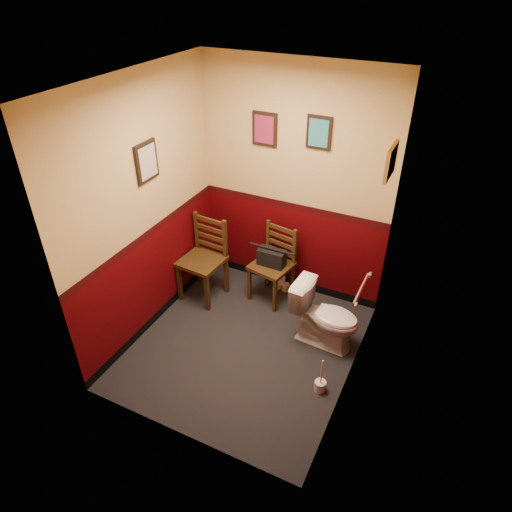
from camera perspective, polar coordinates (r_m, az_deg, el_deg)
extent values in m
cube|color=black|center=(4.97, -1.28, -11.12)|extent=(2.20, 2.40, 0.00)
cube|color=silver|center=(3.62, -1.85, 20.91)|extent=(2.20, 2.40, 0.00)
cube|color=#3E0306|center=(5.10, 4.72, 8.62)|extent=(2.20, 0.00, 2.70)
cube|color=#3E0306|center=(3.32, -11.11, -7.45)|extent=(2.20, 0.00, 2.70)
cube|color=#3E0306|center=(4.68, -13.65, 5.31)|extent=(0.00, 2.40, 2.70)
cube|color=#3E0306|center=(3.83, 13.30, -1.48)|extent=(0.00, 2.40, 2.70)
cylinder|color=silver|center=(4.27, 13.01, -4.02)|extent=(0.03, 0.50, 0.03)
cylinder|color=silver|center=(4.07, 12.37, -6.04)|extent=(0.02, 0.06, 0.06)
cylinder|color=silver|center=(4.46, 14.08, -2.30)|extent=(0.02, 0.06, 0.06)
cube|color=black|center=(4.99, 1.10, 15.57)|extent=(0.28, 0.03, 0.36)
cube|color=maroon|center=(4.98, 1.01, 15.52)|extent=(0.22, 0.01, 0.30)
cube|color=black|center=(4.77, 7.89, 15.03)|extent=(0.26, 0.03, 0.34)
cube|color=teal|center=(4.75, 7.82, 14.98)|extent=(0.20, 0.01, 0.28)
cube|color=black|center=(4.53, -13.53, 11.39)|extent=(0.03, 0.30, 0.38)
cube|color=tan|center=(4.52, -13.36, 11.37)|extent=(0.01, 0.24, 0.31)
cube|color=olive|center=(4.04, 16.53, 11.25)|extent=(0.03, 0.34, 0.28)
cube|color=tan|center=(4.04, 16.30, 11.31)|extent=(0.01, 0.28, 0.22)
imported|color=white|center=(4.83, 8.68, -7.50)|extent=(0.74, 0.45, 0.70)
cylinder|color=silver|center=(4.56, 8.02, -15.78)|extent=(0.11, 0.11, 0.11)
cylinder|color=silver|center=(4.42, 8.20, -14.22)|extent=(0.01, 0.01, 0.31)
cube|color=#452F14|center=(5.36, -6.80, -0.67)|extent=(0.50, 0.50, 0.04)
cube|color=#452F14|center=(5.48, -9.54, -3.24)|extent=(0.05, 0.05, 0.50)
cube|color=#452F14|center=(5.73, -7.08, -1.19)|extent=(0.05, 0.05, 0.50)
cube|color=#452F14|center=(5.27, -6.13, -4.58)|extent=(0.05, 0.05, 0.50)
cube|color=#452F14|center=(5.53, -3.74, -2.39)|extent=(0.05, 0.05, 0.50)
cube|color=#452F14|center=(5.46, -7.40, 3.15)|extent=(0.05, 0.04, 0.50)
cube|color=#452F14|center=(5.26, -3.90, 2.05)|extent=(0.05, 0.04, 0.50)
cube|color=#452F14|center=(5.43, -5.60, 1.36)|extent=(0.38, 0.06, 0.05)
cube|color=#452F14|center=(5.37, -5.67, 2.36)|extent=(0.38, 0.06, 0.05)
cube|color=#452F14|center=(5.32, -5.73, 3.38)|extent=(0.38, 0.06, 0.05)
cube|color=#452F14|center=(5.26, -5.80, 4.43)|extent=(0.38, 0.06, 0.05)
cube|color=#452F14|center=(5.31, 1.95, -1.26)|extent=(0.51, 0.51, 0.04)
cube|color=#452F14|center=(5.41, -0.83, -3.49)|extent=(0.05, 0.05, 0.46)
cube|color=#452F14|center=(5.65, 1.46, -1.68)|extent=(0.05, 0.05, 0.46)
cube|color=#452F14|center=(5.24, 2.38, -4.95)|extent=(0.05, 0.05, 0.46)
cube|color=#452F14|center=(5.49, 4.59, -3.01)|extent=(0.05, 0.05, 0.46)
cube|color=#452F14|center=(5.40, 1.56, 2.34)|extent=(0.05, 0.04, 0.46)
cube|color=#452F14|center=(5.23, 4.85, 1.08)|extent=(0.05, 0.04, 0.46)
cube|color=#452F14|center=(5.38, 3.13, 0.56)|extent=(0.35, 0.09, 0.05)
cube|color=#452F14|center=(5.33, 3.17, 1.49)|extent=(0.35, 0.09, 0.05)
cube|color=#452F14|center=(5.27, 3.20, 2.43)|extent=(0.35, 0.09, 0.05)
cube|color=#452F14|center=(5.22, 3.24, 3.39)|extent=(0.35, 0.09, 0.05)
cube|color=black|center=(5.24, 1.97, -0.19)|extent=(0.32, 0.16, 0.20)
cylinder|color=black|center=(5.18, 2.00, 0.89)|extent=(0.28, 0.03, 0.03)
cylinder|color=silver|center=(5.71, 2.69, -3.59)|extent=(0.10, 0.10, 0.09)
cylinder|color=silver|center=(5.68, 3.70, -3.88)|extent=(0.10, 0.10, 0.09)
cylinder|color=silver|center=(5.63, 3.19, -3.05)|extent=(0.10, 0.10, 0.09)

